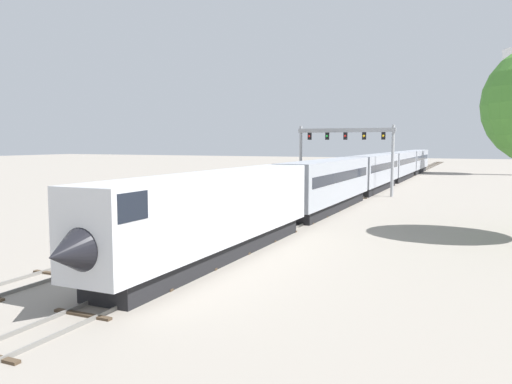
# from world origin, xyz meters

# --- Properties ---
(ground_plane) EXTENTS (400.00, 400.00, 0.00)m
(ground_plane) POSITION_xyz_m (0.00, 0.00, 0.00)
(ground_plane) COLOR gray
(track_main) EXTENTS (2.60, 200.00, 0.16)m
(track_main) POSITION_xyz_m (2.00, 60.00, 0.07)
(track_main) COLOR slate
(track_main) RESTS_ON ground
(track_near) EXTENTS (2.60, 160.00, 0.16)m
(track_near) POSITION_xyz_m (-3.50, 40.00, 0.07)
(track_near) COLOR slate
(track_near) RESTS_ON ground
(passenger_train) EXTENTS (3.04, 110.83, 4.80)m
(passenger_train) POSITION_xyz_m (2.00, 49.16, 2.61)
(passenger_train) COLOR silver
(passenger_train) RESTS_ON ground
(signal_gantry) EXTENTS (12.10, 0.49, 8.53)m
(signal_gantry) POSITION_xyz_m (-0.25, 41.52, 6.25)
(signal_gantry) COLOR #999BA0
(signal_gantry) RESTS_ON ground
(stop_sign) EXTENTS (0.76, 0.08, 2.88)m
(stop_sign) POSITION_xyz_m (-8.00, 4.19, 1.87)
(stop_sign) COLOR gray
(stop_sign) RESTS_ON ground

